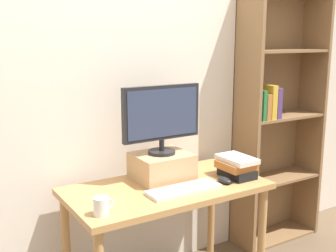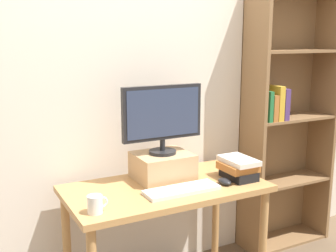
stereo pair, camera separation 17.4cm
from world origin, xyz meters
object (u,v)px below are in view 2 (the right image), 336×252
computer_mouse (225,182)px  coffee_mug (95,204)px  riser_box (163,166)px  bookshelf_unit (285,117)px  computer_monitor (162,116)px  keyboard (182,190)px  desk (166,201)px  book_stack (238,168)px

computer_mouse → coffee_mug: bearing=-176.7°
riser_box → bookshelf_unit: bearing=7.1°
bookshelf_unit → riser_box: bookshelf_unit is taller
computer_monitor → keyboard: 0.46m
computer_monitor → coffee_mug: (-0.53, -0.31, -0.35)m
riser_box → desk: bearing=-108.8°
bookshelf_unit → computer_monitor: (-1.11, -0.14, 0.12)m
keyboard → book_stack: size_ratio=1.76×
desk → computer_monitor: bearing=71.0°
keyboard → computer_mouse: computer_mouse is taller
riser_box → book_stack: 0.47m
computer_monitor → computer_mouse: (0.28, -0.27, -0.38)m
computer_mouse → book_stack: (0.14, 0.05, 0.05)m
book_stack → bookshelf_unit: bearing=27.2°
computer_mouse → book_stack: book_stack is taller
bookshelf_unit → riser_box: (-1.11, -0.14, -0.19)m
desk → coffee_mug: bearing=-158.7°
riser_box → keyboard: riser_box is taller
bookshelf_unit → computer_mouse: size_ratio=19.03×
computer_monitor → book_stack: bearing=-27.5°
coffee_mug → book_stack: bearing=5.7°
bookshelf_unit → book_stack: bearing=-152.8°
book_stack → coffee_mug: 0.96m
desk → bookshelf_unit: 1.23m
desk → bookshelf_unit: bearing=12.7°
computer_mouse → coffee_mug: 0.82m
book_stack → keyboard: bearing=-175.0°
riser_box → computer_mouse: riser_box is taller
bookshelf_unit → keyboard: bookshelf_unit is taller
computer_monitor → coffee_mug: 0.71m
keyboard → coffee_mug: coffee_mug is taller
bookshelf_unit → keyboard: size_ratio=4.50×
bookshelf_unit → keyboard: bearing=-160.6°
riser_box → book_stack: (0.42, -0.22, -0.01)m
book_stack → riser_box: bearing=152.3°
riser_box → keyboard: 0.26m
riser_box → keyboard: bearing=-91.4°
bookshelf_unit → riser_box: 1.13m
coffee_mug → desk: bearing=21.3°
computer_monitor → keyboard: (-0.01, -0.25, -0.38)m
bookshelf_unit → book_stack: 0.80m
bookshelf_unit → desk: bearing=-167.3°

